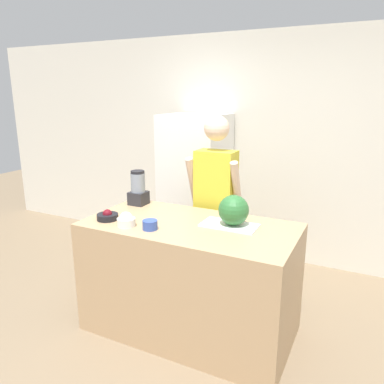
{
  "coord_description": "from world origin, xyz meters",
  "views": [
    {
      "loc": [
        1.25,
        -2.06,
        1.93
      ],
      "look_at": [
        0.0,
        0.47,
        1.19
      ],
      "focal_mm": 35.0,
      "sensor_mm": 36.0,
      "label": 1
    }
  ],
  "objects_px": {
    "bowl_cream": "(126,220)",
    "bowl_small_blue": "(150,225)",
    "refrigerator": "(196,188)",
    "bowl_cherries": "(108,216)",
    "watermelon": "(234,210)",
    "person": "(215,206)",
    "blender": "(138,189)"
  },
  "relations": [
    {
      "from": "bowl_cherries",
      "to": "blender",
      "type": "distance_m",
      "value": 0.49
    },
    {
      "from": "watermelon",
      "to": "bowl_small_blue",
      "type": "relative_size",
      "value": 2.06
    },
    {
      "from": "person",
      "to": "watermelon",
      "type": "bearing_deg",
      "value": -54.55
    },
    {
      "from": "person",
      "to": "bowl_small_blue",
      "type": "distance_m",
      "value": 0.87
    },
    {
      "from": "person",
      "to": "bowl_cream",
      "type": "xyz_separation_m",
      "value": [
        -0.38,
        -0.87,
        0.07
      ]
    },
    {
      "from": "watermelon",
      "to": "bowl_small_blue",
      "type": "distance_m",
      "value": 0.64
    },
    {
      "from": "watermelon",
      "to": "bowl_cherries",
      "type": "distance_m",
      "value": 1.02
    },
    {
      "from": "bowl_cherries",
      "to": "bowl_small_blue",
      "type": "xyz_separation_m",
      "value": [
        0.43,
        -0.04,
        0.01
      ]
    },
    {
      "from": "person",
      "to": "blender",
      "type": "relative_size",
      "value": 5.51
    },
    {
      "from": "bowl_cherries",
      "to": "watermelon",
      "type": "bearing_deg",
      "value": 17.36
    },
    {
      "from": "bowl_cherries",
      "to": "person",
      "type": "bearing_deg",
      "value": 53.37
    },
    {
      "from": "watermelon",
      "to": "bowl_cherries",
      "type": "bearing_deg",
      "value": -162.64
    },
    {
      "from": "bowl_cherries",
      "to": "refrigerator",
      "type": "bearing_deg",
      "value": 88.55
    },
    {
      "from": "person",
      "to": "watermelon",
      "type": "distance_m",
      "value": 0.65
    },
    {
      "from": "bowl_cream",
      "to": "blender",
      "type": "bearing_deg",
      "value": 114.96
    },
    {
      "from": "watermelon",
      "to": "bowl_cherries",
      "type": "relative_size",
      "value": 1.36
    },
    {
      "from": "bowl_cherries",
      "to": "blender",
      "type": "bearing_deg",
      "value": 92.43
    },
    {
      "from": "bowl_cream",
      "to": "blender",
      "type": "relative_size",
      "value": 0.45
    },
    {
      "from": "person",
      "to": "bowl_cherries",
      "type": "xyz_separation_m",
      "value": [
        -0.61,
        -0.82,
        0.05
      ]
    },
    {
      "from": "refrigerator",
      "to": "blender",
      "type": "height_order",
      "value": "refrigerator"
    },
    {
      "from": "refrigerator",
      "to": "bowl_small_blue",
      "type": "distance_m",
      "value": 1.65
    },
    {
      "from": "person",
      "to": "blender",
      "type": "height_order",
      "value": "person"
    },
    {
      "from": "refrigerator",
      "to": "bowl_cream",
      "type": "bearing_deg",
      "value": -83.36
    },
    {
      "from": "bowl_cream",
      "to": "blender",
      "type": "height_order",
      "value": "blender"
    },
    {
      "from": "person",
      "to": "bowl_cherries",
      "type": "height_order",
      "value": "person"
    },
    {
      "from": "refrigerator",
      "to": "person",
      "type": "distance_m",
      "value": 0.94
    },
    {
      "from": "bowl_cherries",
      "to": "bowl_small_blue",
      "type": "bearing_deg",
      "value": -5.02
    },
    {
      "from": "bowl_cream",
      "to": "bowl_small_blue",
      "type": "bearing_deg",
      "value": 5.69
    },
    {
      "from": "bowl_small_blue",
      "to": "blender",
      "type": "xyz_separation_m",
      "value": [
        -0.45,
        0.51,
        0.11
      ]
    },
    {
      "from": "bowl_cream",
      "to": "bowl_cherries",
      "type": "bearing_deg",
      "value": 165.67
    },
    {
      "from": "watermelon",
      "to": "blender",
      "type": "xyz_separation_m",
      "value": [
        -0.99,
        0.17,
        0.02
      ]
    },
    {
      "from": "bowl_cream",
      "to": "bowl_small_blue",
      "type": "distance_m",
      "value": 0.2
    }
  ]
}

